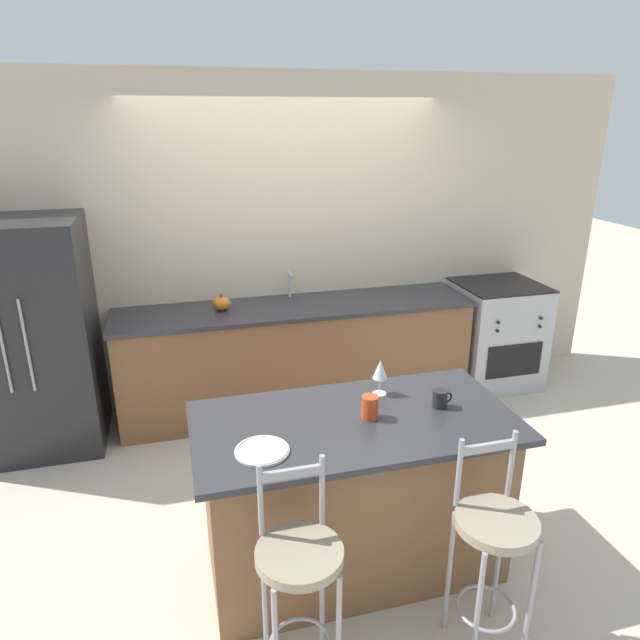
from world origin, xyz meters
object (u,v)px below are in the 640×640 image
(dinner_plate, at_px, (262,450))
(tumbler_cup, at_px, (370,407))
(bar_stool_near, at_px, (299,576))
(bar_stool_far, at_px, (493,543))
(oven_range, at_px, (494,334))
(refrigerator, at_px, (30,337))
(wine_glass, at_px, (380,370))
(coffee_mug, at_px, (440,399))
(pumpkin_decoration, at_px, (222,303))

(dinner_plate, bearing_deg, tumbler_cup, 16.17)
(bar_stool_near, xyz_separation_m, bar_stool_far, (0.87, -0.04, 0.00))
(bar_stool_far, height_order, dinner_plate, bar_stool_far)
(oven_range, relative_size, tumbler_cup, 7.84)
(bar_stool_near, bearing_deg, bar_stool_far, -2.41)
(refrigerator, bearing_deg, dinner_plate, -55.57)
(wine_glass, height_order, coffee_mug, wine_glass)
(bar_stool_near, height_order, pumpkin_decoration, bar_stool_near)
(bar_stool_far, height_order, wine_glass, wine_glass)
(refrigerator, relative_size, bar_stool_far, 1.61)
(refrigerator, relative_size, wine_glass, 8.35)
(tumbler_cup, bearing_deg, oven_range, 44.61)
(refrigerator, xyz_separation_m, coffee_mug, (2.35, -1.81, 0.10))
(refrigerator, relative_size, dinner_plate, 6.75)
(bar_stool_far, distance_m, wine_glass, 1.02)
(refrigerator, bearing_deg, bar_stool_near, -59.48)
(coffee_mug, bearing_deg, tumbler_cup, -177.94)
(refrigerator, distance_m, wine_glass, 2.63)
(pumpkin_decoration, bearing_deg, dinner_plate, -90.73)
(bar_stool_far, xyz_separation_m, coffee_mug, (0.04, 0.66, 0.38))
(coffee_mug, bearing_deg, refrigerator, 142.40)
(tumbler_cup, relative_size, pumpkin_decoration, 0.86)
(oven_range, xyz_separation_m, pumpkin_decoration, (-2.45, 0.05, 0.49))
(bar_stool_near, relative_size, wine_glass, 5.18)
(wine_glass, relative_size, pumpkin_decoration, 1.44)
(oven_range, height_order, wine_glass, wine_glass)
(refrigerator, distance_m, bar_stool_far, 3.39)
(oven_range, bearing_deg, pumpkin_decoration, 178.91)
(bar_stool_near, xyz_separation_m, pumpkin_decoration, (-0.04, 2.52, 0.38))
(refrigerator, height_order, pumpkin_decoration, refrigerator)
(refrigerator, xyz_separation_m, bar_stool_near, (1.44, -2.43, -0.27))
(refrigerator, height_order, oven_range, refrigerator)
(bar_stool_far, height_order, pumpkin_decoration, bar_stool_far)
(coffee_mug, bearing_deg, bar_stool_near, -145.66)
(bar_stool_near, bearing_deg, refrigerator, 120.52)
(refrigerator, xyz_separation_m, oven_range, (3.84, 0.04, -0.38))
(bar_stool_near, xyz_separation_m, tumbler_cup, (0.51, 0.61, 0.39))
(bar_stool_near, bearing_deg, dinner_plate, 98.90)
(coffee_mug, bearing_deg, bar_stool_far, -93.55)
(bar_stool_far, distance_m, dinner_plate, 1.11)
(bar_stool_near, distance_m, dinner_plate, 0.56)
(tumbler_cup, bearing_deg, pumpkin_decoration, 106.20)
(dinner_plate, bearing_deg, refrigerator, 124.43)
(coffee_mug, xyz_separation_m, tumbler_cup, (-0.40, -0.01, 0.01))
(oven_range, xyz_separation_m, wine_glass, (-1.75, -1.63, 0.58))
(bar_stool_far, bearing_deg, wine_glass, 103.86)
(wine_glass, bearing_deg, refrigerator, 142.78)
(dinner_plate, distance_m, coffee_mug, 1.00)
(dinner_plate, distance_m, pumpkin_decoration, 2.08)
(oven_range, distance_m, pumpkin_decoration, 2.50)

